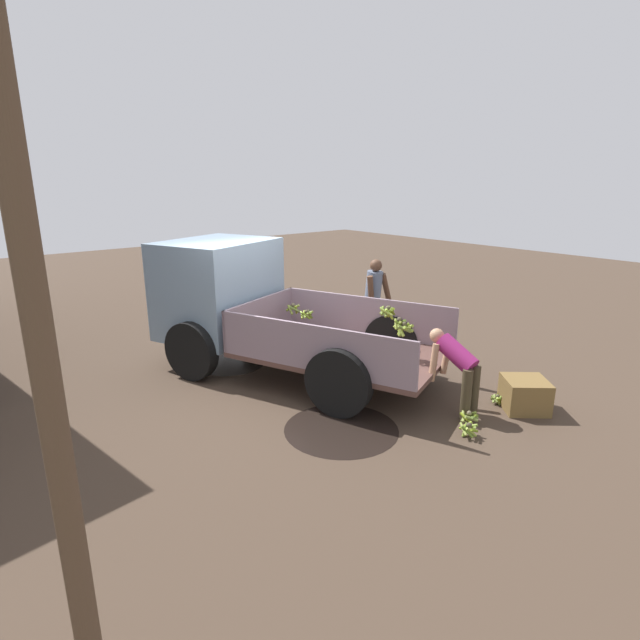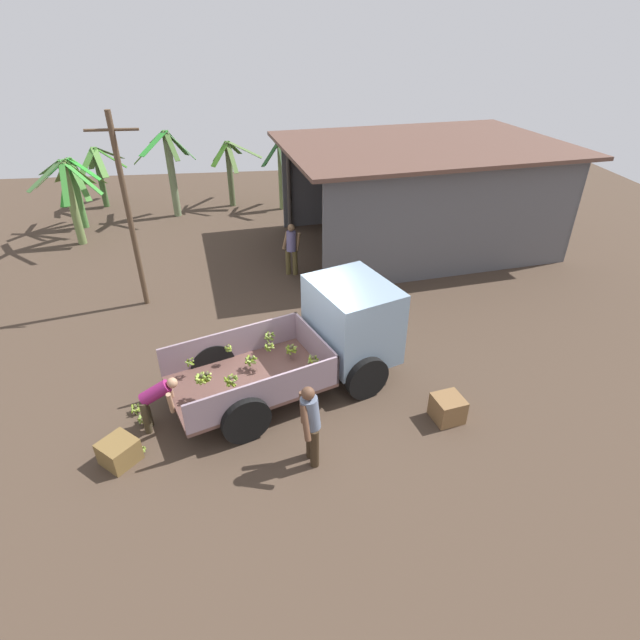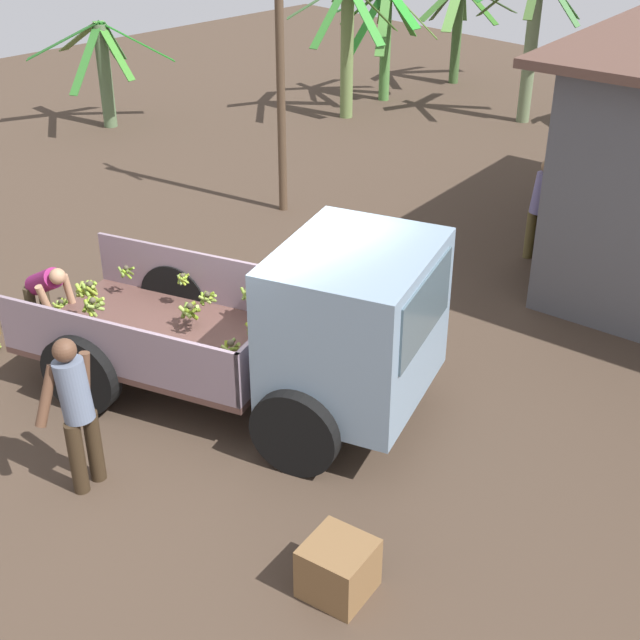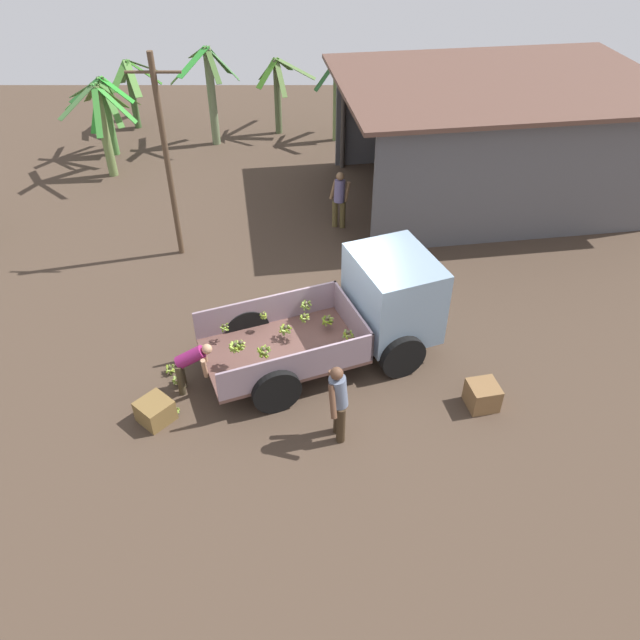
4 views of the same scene
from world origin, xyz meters
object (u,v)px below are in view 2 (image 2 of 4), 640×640
object	(u,v)px
person_foreground_visitor	(310,422)
person_worker_loading	(156,399)
banana_bunch_on_ground_3	(137,452)
wooden_crate_0	(119,452)
banana_bunch_on_ground_1	(136,408)
person_bystander_near_shed	(291,247)
utility_pole	(128,212)
wooden_crate_1	(448,408)
banana_bunch_on_ground_2	(141,450)
cargo_truck	(333,331)
banana_bunch_on_ground_0	(144,419)

from	to	relation	value
person_foreground_visitor	person_worker_loading	distance (m)	3.15
banana_bunch_on_ground_3	wooden_crate_0	xyz separation A→B (m)	(-0.29, -0.08, 0.13)
banana_bunch_on_ground_1	person_foreground_visitor	bearing A→B (deg)	-26.52
banana_bunch_on_ground_1	person_bystander_near_shed	bearing A→B (deg)	59.29
utility_pole	banana_bunch_on_ground_3	xyz separation A→B (m)	(0.86, -5.99, -2.60)
utility_pole	wooden_crate_1	xyz separation A→B (m)	(6.93, -5.68, -2.44)
utility_pole	person_foreground_visitor	xyz separation A→B (m)	(4.06, -6.48, -1.75)
person_worker_loading	banana_bunch_on_ground_3	size ratio (longest dim) A/B	5.55
person_foreground_visitor	banana_bunch_on_ground_1	bearing A→B (deg)	-38.63
banana_bunch_on_ground_2	person_foreground_visitor	bearing A→B (deg)	-10.00
wooden_crate_1	person_bystander_near_shed	bearing A→B (deg)	110.43
cargo_truck	banana_bunch_on_ground_3	bearing A→B (deg)	-173.93
utility_pole	wooden_crate_0	world-z (taller)	utility_pole
banana_bunch_on_ground_0	banana_bunch_on_ground_2	size ratio (longest dim) A/B	1.43
utility_pole	banana_bunch_on_ground_3	world-z (taller)	utility_pole
utility_pole	banana_bunch_on_ground_0	distance (m)	5.76
person_bystander_near_shed	banana_bunch_on_ground_2	distance (m)	8.13
person_bystander_near_shed	banana_bunch_on_ground_3	world-z (taller)	person_bystander_near_shed
person_bystander_near_shed	wooden_crate_0	size ratio (longest dim) A/B	2.77
cargo_truck	person_foreground_visitor	xyz separation A→B (m)	(-0.77, -2.56, -0.19)
person_foreground_visitor	person_bystander_near_shed	distance (m)	7.91
cargo_truck	person_bystander_near_shed	bearing A→B (deg)	74.43
person_worker_loading	wooden_crate_0	bearing A→B (deg)	-130.04
person_worker_loading	wooden_crate_1	distance (m)	5.78
person_foreground_visitor	person_bystander_near_shed	size ratio (longest dim) A/B	1.06
banana_bunch_on_ground_0	wooden_crate_0	distance (m)	1.03
banana_bunch_on_ground_2	wooden_crate_0	bearing A→B (deg)	-157.59
banana_bunch_on_ground_1	wooden_crate_1	bearing A→B (deg)	-8.29
person_worker_loading	banana_bunch_on_ground_3	bearing A→B (deg)	-116.99
banana_bunch_on_ground_1	banana_bunch_on_ground_3	bearing A→B (deg)	-78.33
person_worker_loading	banana_bunch_on_ground_2	xyz separation A→B (m)	(-0.26, -0.69, -0.62)
utility_pole	banana_bunch_on_ground_1	bearing A→B (deg)	-82.75
person_bystander_near_shed	wooden_crate_1	distance (m)	7.61
wooden_crate_1	wooden_crate_0	bearing A→B (deg)	-176.51
banana_bunch_on_ground_2	banana_bunch_on_ground_3	size ratio (longest dim) A/B	0.89
banana_bunch_on_ground_3	wooden_crate_1	size ratio (longest dim) A/B	0.37
person_worker_loading	person_bystander_near_shed	distance (m)	7.35
banana_bunch_on_ground_1	wooden_crate_0	distance (m)	1.31
person_foreground_visitor	wooden_crate_0	size ratio (longest dim) A/B	2.94
person_foreground_visitor	person_worker_loading	bearing A→B (deg)	-35.49
utility_pole	wooden_crate_1	world-z (taller)	utility_pole
utility_pole	cargo_truck	bearing A→B (deg)	-39.13
banana_bunch_on_ground_0	banana_bunch_on_ground_3	xyz separation A→B (m)	(0.04, -0.91, -0.00)
cargo_truck	wooden_crate_1	distance (m)	2.88
cargo_truck	wooden_crate_1	bearing A→B (deg)	-61.26
person_foreground_visitor	wooden_crate_1	size ratio (longest dim) A/B	3.02
banana_bunch_on_ground_2	banana_bunch_on_ground_3	bearing A→B (deg)	-131.79
person_foreground_visitor	wooden_crate_0	distance (m)	3.58
cargo_truck	wooden_crate_0	world-z (taller)	cargo_truck
banana_bunch_on_ground_0	wooden_crate_0	bearing A→B (deg)	-104.01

